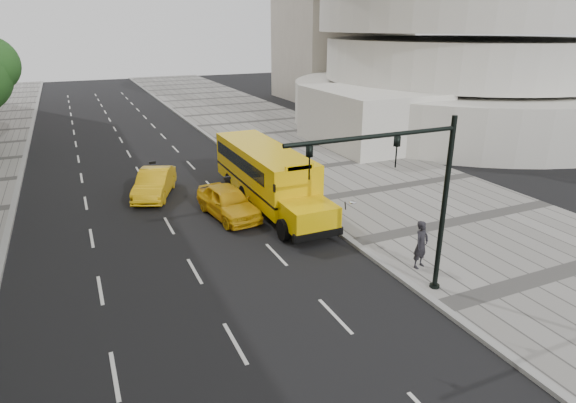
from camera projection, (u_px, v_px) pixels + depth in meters
name	position (u px, v px, depth m)	size (l,w,h in m)	color
ground	(189.00, 222.00, 23.59)	(140.00, 140.00, 0.00)	black
sidewalk_museum	(392.00, 188.00, 28.21)	(12.00, 140.00, 0.15)	gray
curb_museum	(300.00, 203.00, 25.89)	(0.30, 140.00, 0.15)	gray
curb_far	(4.00, 251.00, 20.46)	(0.30, 140.00, 0.15)	gray
school_bus	(266.00, 171.00, 25.65)	(2.96, 11.56, 3.19)	yellow
taxi_near	(228.00, 202.00, 24.04)	(1.86, 4.61, 1.57)	yellow
taxi_far	(154.00, 183.00, 26.90)	(1.62, 4.64, 1.53)	yellow
pedestrian	(421.00, 244.00, 18.62)	(0.71, 0.46, 1.93)	black
traffic_signal	(413.00, 190.00, 15.58)	(6.18, 0.36, 6.40)	black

